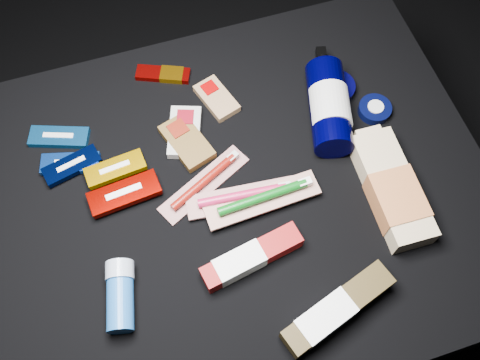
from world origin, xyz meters
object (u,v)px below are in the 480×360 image
object	(u,v)px
bodywash_bottle	(392,191)
deodorant_stick	(120,295)
lotion_bottle	(329,107)
toothpaste_carton_red	(247,259)

from	to	relation	value
bodywash_bottle	deodorant_stick	xyz separation A→B (m)	(-0.52, -0.04, -0.00)
lotion_bottle	toothpaste_carton_red	xyz separation A→B (m)	(-0.25, -0.24, -0.02)
lotion_bottle	toothpaste_carton_red	bearing A→B (deg)	-120.16
deodorant_stick	toothpaste_carton_red	xyz separation A→B (m)	(0.23, -0.00, -0.01)
bodywash_bottle	toothpaste_carton_red	size ratio (longest dim) A/B	1.28
lotion_bottle	bodywash_bottle	bearing A→B (deg)	-60.88
deodorant_stick	toothpaste_carton_red	distance (m)	0.23
lotion_bottle	toothpaste_carton_red	size ratio (longest dim) A/B	1.31
toothpaste_carton_red	bodywash_bottle	bearing A→B (deg)	-2.21
lotion_bottle	toothpaste_carton_red	distance (m)	0.35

